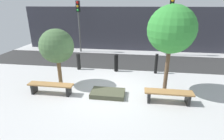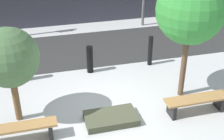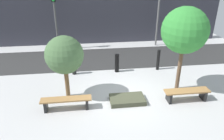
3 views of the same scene
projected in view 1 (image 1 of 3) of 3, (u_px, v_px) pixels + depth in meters
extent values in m
plane|color=#B3B3B3|center=(109.00, 91.00, 7.64)|extent=(18.00, 18.00, 0.00)
cube|color=#2D2D2D|center=(120.00, 61.00, 11.70)|extent=(18.00, 3.35, 0.01)
cube|color=#33333D|center=(124.00, 29.00, 14.06)|extent=(16.20, 0.50, 3.38)
cube|color=black|center=(34.00, 88.00, 7.45)|extent=(0.10, 0.38, 0.41)
cube|color=black|center=(69.00, 91.00, 7.25)|extent=(0.10, 0.38, 0.41)
cube|color=#9E7242|center=(51.00, 84.00, 7.26)|extent=(1.90, 0.39, 0.06)
cube|color=black|center=(149.00, 96.00, 6.81)|extent=(0.10, 0.44, 0.41)
cube|color=black|center=(188.00, 99.00, 6.61)|extent=(0.10, 0.44, 0.41)
cube|color=#9E7242|center=(169.00, 92.00, 6.63)|extent=(1.81, 0.45, 0.06)
cube|color=#434532|center=(108.00, 93.00, 7.25)|extent=(1.39, 0.83, 0.19)
cylinder|color=brown|center=(59.00, 70.00, 8.03)|extent=(0.17, 0.17, 1.44)
sphere|color=#45663D|center=(57.00, 46.00, 7.63)|extent=(1.50, 1.50, 1.50)
cylinder|color=brown|center=(167.00, 68.00, 7.27)|extent=(0.16, 0.16, 2.14)
sphere|color=#338A36|center=(171.00, 29.00, 6.71)|extent=(1.87, 1.87, 1.87)
cylinder|color=black|center=(79.00, 62.00, 10.05)|extent=(0.21, 0.21, 0.92)
cylinder|color=black|center=(116.00, 63.00, 9.75)|extent=(0.22, 0.22, 0.95)
cylinder|color=black|center=(156.00, 64.00, 9.44)|extent=(0.16, 0.16, 1.09)
cylinder|color=#505050|center=(79.00, 27.00, 13.30)|extent=(0.12, 0.12, 3.80)
cube|color=black|center=(78.00, 6.00, 12.76)|extent=(0.28, 0.16, 0.78)
sphere|color=red|center=(77.00, 2.00, 12.57)|extent=(0.17, 0.17, 0.17)
sphere|color=orange|center=(78.00, 6.00, 12.67)|extent=(0.17, 0.17, 0.17)
sphere|color=green|center=(78.00, 10.00, 12.76)|extent=(0.17, 0.17, 0.17)
cylinder|color=#606060|center=(169.00, 26.00, 12.35)|extent=(0.12, 0.12, 4.19)
cube|color=black|center=(172.00, 0.00, 11.74)|extent=(0.28, 0.16, 0.78)
sphere|color=orange|center=(173.00, 0.00, 11.65)|extent=(0.17, 0.17, 0.17)
sphere|color=green|center=(172.00, 4.00, 11.74)|extent=(0.17, 0.17, 0.17)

